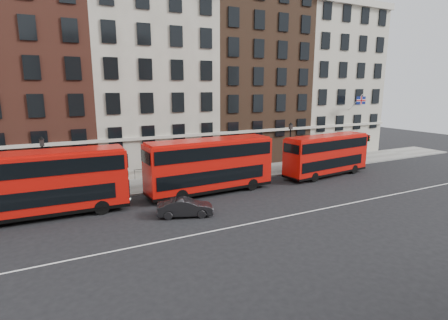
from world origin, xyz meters
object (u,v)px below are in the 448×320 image
bus_b (43,182)px  bus_d (326,154)px  bus_c (210,164)px  car_front (185,207)px  traffic_light (368,143)px

bus_b → bus_d: bus_b is taller
bus_b → bus_c: 12.94m
bus_b → car_front: (8.96, -4.41, -1.90)m
car_front → traffic_light: bearing=-56.1°
bus_c → car_front: 6.23m
car_front → bus_c: bearing=-23.2°
bus_c → bus_d: size_ratio=1.10×
bus_b → bus_d: size_ratio=1.10×
bus_b → car_front: 10.16m
traffic_light → bus_b: bearing=-175.7°
car_front → traffic_light: (26.55, 7.11, 1.79)m
bus_b → traffic_light: bus_b is taller
bus_b → car_front: bus_b is taller
bus_b → bus_d: 26.33m
bus_b → bus_c: size_ratio=1.00×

